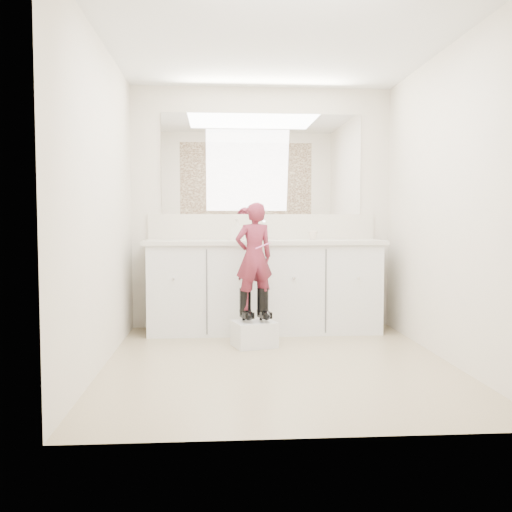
{
  "coord_description": "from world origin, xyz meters",
  "views": [
    {
      "loc": [
        -0.47,
        -4.24,
        1.08
      ],
      "look_at": [
        -0.13,
        0.52,
        0.78
      ],
      "focal_mm": 40.0,
      "sensor_mm": 36.0,
      "label": 1
    }
  ],
  "objects": [
    {
      "name": "backsplash",
      "position": [
        0.0,
        1.49,
        1.02
      ],
      "size": [
        2.28,
        0.03,
        0.25
      ],
      "primitive_type": "cube",
      "color": "beige",
      "rests_on": "countertop"
    },
    {
      "name": "toothbrush",
      "position": [
        -0.07,
        0.51,
        0.87
      ],
      "size": [
        0.13,
        0.05,
        0.06
      ],
      "primitive_type": "cylinder",
      "rotation": [
        0.0,
        1.22,
        0.28
      ],
      "color": "#E157A1",
      "rests_on": "toddler"
    },
    {
      "name": "wall_right",
      "position": [
        1.3,
        0.0,
        1.2
      ],
      "size": [
        0.0,
        3.0,
        3.0
      ],
      "primitive_type": "plane",
      "rotation": [
        1.57,
        0.0,
        -1.57
      ],
      "color": "beige",
      "rests_on": "floor"
    },
    {
      "name": "cup",
      "position": [
        0.49,
        1.3,
        0.93
      ],
      "size": [
        0.1,
        0.1,
        0.09
      ],
      "primitive_type": "imported",
      "rotation": [
        0.0,
        0.0,
        -0.12
      ],
      "color": "beige",
      "rests_on": "countertop"
    },
    {
      "name": "countertop",
      "position": [
        0.0,
        1.21,
        0.87
      ],
      "size": [
        2.28,
        0.58,
        0.04
      ],
      "primitive_type": "cube",
      "color": "beige",
      "rests_on": "vanity_cabinet"
    },
    {
      "name": "wall_left",
      "position": [
        -1.3,
        0.0,
        1.2
      ],
      "size": [
        0.0,
        3.0,
        3.0
      ],
      "primitive_type": "plane",
      "rotation": [
        1.57,
        0.0,
        1.57
      ],
      "color": "beige",
      "rests_on": "floor"
    },
    {
      "name": "vanity_cabinet",
      "position": [
        0.0,
        1.23,
        0.42
      ],
      "size": [
        2.2,
        0.55,
        0.85
      ],
      "primitive_type": "cube",
      "color": "silver",
      "rests_on": "floor"
    },
    {
      "name": "boot_right",
      "position": [
        -0.07,
        0.59,
        0.36
      ],
      "size": [
        0.15,
        0.21,
        0.28
      ],
      "primitive_type": null,
      "rotation": [
        0.0,
        0.0,
        0.28
      ],
      "color": "black",
      "rests_on": "step_stool"
    },
    {
      "name": "step_stool",
      "position": [
        -0.14,
        0.57,
        0.11
      ],
      "size": [
        0.41,
        0.37,
        0.22
      ],
      "primitive_type": "cube",
      "rotation": [
        0.0,
        0.0,
        0.28
      ],
      "color": "silver",
      "rests_on": "floor"
    },
    {
      "name": "wall_back",
      "position": [
        0.0,
        1.5,
        1.2
      ],
      "size": [
        2.6,
        0.0,
        2.6
      ],
      "primitive_type": "plane",
      "rotation": [
        1.57,
        0.0,
        0.0
      ],
      "color": "beige",
      "rests_on": "floor"
    },
    {
      "name": "faucet",
      "position": [
        0.0,
        1.38,
        0.94
      ],
      "size": [
        0.08,
        0.08,
        0.1
      ],
      "primitive_type": "cylinder",
      "color": "silver",
      "rests_on": "countertop"
    },
    {
      "name": "soap_bottle",
      "position": [
        -0.26,
        1.22,
        0.99
      ],
      "size": [
        0.12,
        0.12,
        0.2
      ],
      "primitive_type": "imported",
      "rotation": [
        0.0,
        0.0,
        -0.43
      ],
      "color": "silver",
      "rests_on": "countertop"
    },
    {
      "name": "toddler",
      "position": [
        -0.14,
        0.59,
        0.77
      ],
      "size": [
        0.38,
        0.3,
        0.91
      ],
      "primitive_type": "imported",
      "rotation": [
        0.0,
        0.0,
        3.43
      ],
      "color": "#B1364E",
      "rests_on": "step_stool"
    },
    {
      "name": "dot_panel",
      "position": [
        0.0,
        -1.49,
        1.65
      ],
      "size": [
        2.0,
        0.01,
        1.2
      ],
      "primitive_type": "cube",
      "color": "#472819",
      "rests_on": "wall_front"
    },
    {
      "name": "mirror",
      "position": [
        0.0,
        1.49,
        1.64
      ],
      "size": [
        2.0,
        0.02,
        1.0
      ],
      "primitive_type": "cube",
      "color": "white",
      "rests_on": "wall_back"
    },
    {
      "name": "wall_front",
      "position": [
        0.0,
        -1.5,
        1.2
      ],
      "size": [
        2.6,
        0.0,
        2.6
      ],
      "primitive_type": "plane",
      "rotation": [
        -1.57,
        0.0,
        0.0
      ],
      "color": "beige",
      "rests_on": "floor"
    },
    {
      "name": "ceiling",
      "position": [
        0.0,
        0.0,
        2.4
      ],
      "size": [
        3.0,
        3.0,
        0.0
      ],
      "primitive_type": "plane",
      "rotation": [
        3.14,
        0.0,
        0.0
      ],
      "color": "white",
      "rests_on": "wall_back"
    },
    {
      "name": "floor",
      "position": [
        0.0,
        0.0,
        0.0
      ],
      "size": [
        3.0,
        3.0,
        0.0
      ],
      "primitive_type": "plane",
      "color": "#897359",
      "rests_on": "ground"
    },
    {
      "name": "boot_left",
      "position": [
        -0.22,
        0.59,
        0.36
      ],
      "size": [
        0.15,
        0.21,
        0.28
      ],
      "primitive_type": null,
      "rotation": [
        0.0,
        0.0,
        0.28
      ],
      "color": "black",
      "rests_on": "step_stool"
    }
  ]
}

